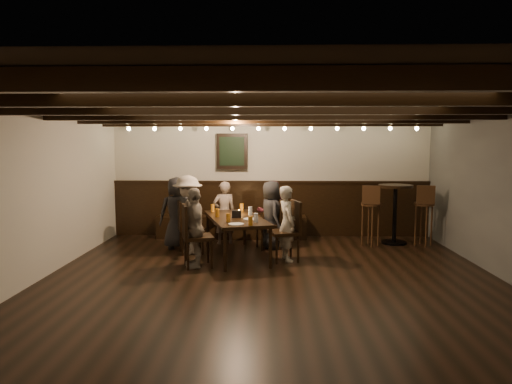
{
  "coord_description": "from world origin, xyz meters",
  "views": [
    {
      "loc": [
        -0.05,
        -5.9,
        1.89
      ],
      "look_at": [
        -0.25,
        1.3,
        1.14
      ],
      "focal_mm": 32.0,
      "sensor_mm": 36.0,
      "label": 1
    }
  ],
  "objects_px": {
    "chair_left_near": "(190,237)",
    "chair_right_far": "(285,242)",
    "person_left_far": "(195,227)",
    "person_right_near": "(271,215)",
    "bar_stool_left": "(370,223)",
    "person_bench_left": "(177,213)",
    "person_bench_right": "(272,212)",
    "high_top_table": "(395,205)",
    "bar_stool_right": "(424,223)",
    "dining_table": "(236,220)",
    "person_bench_centre": "(224,213)",
    "chair_right_near": "(269,233)",
    "person_left_near": "(188,215)",
    "person_right_far": "(287,223)",
    "chair_left_far": "(197,248)"
  },
  "relations": [
    {
      "from": "person_bench_centre",
      "to": "person_right_far",
      "type": "distance_m",
      "value": 1.68
    },
    {
      "from": "person_left_far",
      "to": "chair_left_near",
      "type": "bearing_deg",
      "value": 178.05
    },
    {
      "from": "high_top_table",
      "to": "chair_left_far",
      "type": "bearing_deg",
      "value": -153.61
    },
    {
      "from": "person_bench_right",
      "to": "high_top_table",
      "type": "height_order",
      "value": "person_bench_right"
    },
    {
      "from": "dining_table",
      "to": "person_bench_right",
      "type": "xyz_separation_m",
      "value": [
        0.61,
        1.12,
        -0.02
      ]
    },
    {
      "from": "dining_table",
      "to": "person_bench_left",
      "type": "bearing_deg",
      "value": 135.0
    },
    {
      "from": "person_left_far",
      "to": "person_bench_centre",
      "type": "bearing_deg",
      "value": 153.43
    },
    {
      "from": "person_bench_right",
      "to": "person_left_near",
      "type": "height_order",
      "value": "person_left_near"
    },
    {
      "from": "person_left_far",
      "to": "dining_table",
      "type": "bearing_deg",
      "value": 120.96
    },
    {
      "from": "person_left_near",
      "to": "bar_stool_left",
      "type": "bearing_deg",
      "value": 85.28
    },
    {
      "from": "chair_right_near",
      "to": "person_left_near",
      "type": "bearing_deg",
      "value": 90.0
    },
    {
      "from": "person_left_far",
      "to": "bar_stool_left",
      "type": "relative_size",
      "value": 1.08
    },
    {
      "from": "person_bench_centre",
      "to": "high_top_table",
      "type": "distance_m",
      "value": 3.25
    },
    {
      "from": "person_bench_centre",
      "to": "person_right_near",
      "type": "bearing_deg",
      "value": 141.34
    },
    {
      "from": "chair_right_far",
      "to": "bar_stool_left",
      "type": "relative_size",
      "value": 0.85
    },
    {
      "from": "chair_right_near",
      "to": "high_top_table",
      "type": "relative_size",
      "value": 0.8
    },
    {
      "from": "chair_right_near",
      "to": "bar_stool_right",
      "type": "bearing_deg",
      "value": -100.16
    },
    {
      "from": "chair_left_near",
      "to": "chair_right_far",
      "type": "distance_m",
      "value": 1.7
    },
    {
      "from": "chair_left_near",
      "to": "bar_stool_right",
      "type": "relative_size",
      "value": 0.8
    },
    {
      "from": "chair_left_near",
      "to": "high_top_table",
      "type": "relative_size",
      "value": 0.81
    },
    {
      "from": "chair_right_far",
      "to": "person_left_far",
      "type": "bearing_deg",
      "value": 90.0
    },
    {
      "from": "person_right_far",
      "to": "dining_table",
      "type": "bearing_deg",
      "value": 59.04
    },
    {
      "from": "chair_left_far",
      "to": "chair_right_far",
      "type": "height_order",
      "value": "chair_right_far"
    },
    {
      "from": "person_right_near",
      "to": "bar_stool_left",
      "type": "distance_m",
      "value": 1.88
    },
    {
      "from": "person_right_near",
      "to": "person_right_far",
      "type": "relative_size",
      "value": 1.01
    },
    {
      "from": "high_top_table",
      "to": "person_right_near",
      "type": "bearing_deg",
      "value": -168.86
    },
    {
      "from": "dining_table",
      "to": "high_top_table",
      "type": "distance_m",
      "value": 3.15
    },
    {
      "from": "dining_table",
      "to": "chair_left_near",
      "type": "relative_size",
      "value": 2.13
    },
    {
      "from": "person_right_near",
      "to": "bar_stool_left",
      "type": "bearing_deg",
      "value": -98.51
    },
    {
      "from": "person_bench_centre",
      "to": "person_left_near",
      "type": "xyz_separation_m",
      "value": [
        -0.55,
        -0.79,
        0.08
      ]
    },
    {
      "from": "chair_right_near",
      "to": "person_bench_right",
      "type": "height_order",
      "value": "person_bench_right"
    },
    {
      "from": "chair_left_far",
      "to": "high_top_table",
      "type": "relative_size",
      "value": 0.86
    },
    {
      "from": "person_bench_left",
      "to": "person_right_far",
      "type": "distance_m",
      "value": 2.13
    },
    {
      "from": "chair_left_far",
      "to": "person_left_far",
      "type": "xyz_separation_m",
      "value": [
        -0.03,
        -0.01,
        0.32
      ]
    },
    {
      "from": "chair_left_far",
      "to": "person_left_near",
      "type": "distance_m",
      "value": 0.98
    },
    {
      "from": "dining_table",
      "to": "person_bench_left",
      "type": "xyz_separation_m",
      "value": [
        -1.12,
        0.61,
        0.03
      ]
    },
    {
      "from": "person_right_near",
      "to": "person_bench_left",
      "type": "bearing_deg",
      "value": 74.74
    },
    {
      "from": "chair_left_near",
      "to": "person_right_near",
      "type": "bearing_deg",
      "value": 90.0
    },
    {
      "from": "chair_right_near",
      "to": "person_left_near",
      "type": "distance_m",
      "value": 1.52
    },
    {
      "from": "chair_left_near",
      "to": "person_left_near",
      "type": "height_order",
      "value": "person_left_near"
    },
    {
      "from": "chair_right_far",
      "to": "person_left_far",
      "type": "distance_m",
      "value": 1.5
    },
    {
      "from": "chair_right_far",
      "to": "person_right_far",
      "type": "height_order",
      "value": "person_right_far"
    },
    {
      "from": "person_left_far",
      "to": "high_top_table",
      "type": "xyz_separation_m",
      "value": [
        3.54,
        1.75,
        0.13
      ]
    },
    {
      "from": "person_bench_centre",
      "to": "chair_right_far",
      "type": "bearing_deg",
      "value": 115.66
    },
    {
      "from": "chair_right_far",
      "to": "person_left_near",
      "type": "xyz_separation_m",
      "value": [
        -1.67,
        0.45,
        0.38
      ]
    },
    {
      "from": "person_bench_right",
      "to": "person_left_far",
      "type": "height_order",
      "value": "person_left_far"
    },
    {
      "from": "chair_left_far",
      "to": "person_bench_centre",
      "type": "bearing_deg",
      "value": 154.34
    },
    {
      "from": "chair_left_far",
      "to": "person_left_near",
      "type": "bearing_deg",
      "value": -178.12
    },
    {
      "from": "chair_left_near",
      "to": "chair_right_far",
      "type": "relative_size",
      "value": 0.94
    },
    {
      "from": "person_right_far",
      "to": "bar_stool_left",
      "type": "bearing_deg",
      "value": -71.41
    }
  ]
}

